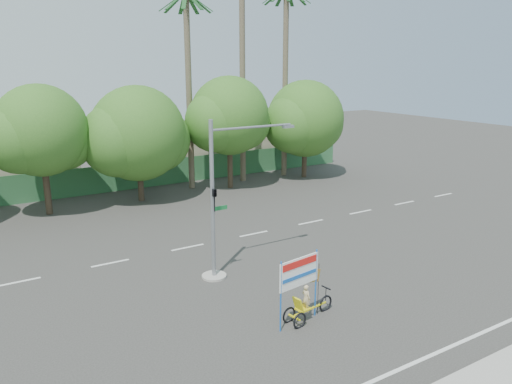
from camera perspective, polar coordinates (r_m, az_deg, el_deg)
ground at (r=20.76m, az=6.67°, el=-12.02°), size 120.00×120.00×0.00m
fence at (r=38.70m, az=-13.31°, el=1.88°), size 38.00×0.08×2.00m
building_right at (r=45.60m, az=-5.62°, el=5.12°), size 14.00×8.00×3.60m
tree_left at (r=33.05m, az=-23.44°, el=6.10°), size 6.66×5.60×8.07m
tree_center at (r=34.48m, az=-13.44°, el=6.21°), size 7.62×6.40×7.85m
tree_right at (r=37.15m, az=-3.12°, el=8.37°), size 6.90×5.80×8.36m
tree_far_right at (r=41.00m, az=5.60°, el=8.07°), size 7.38×6.20×7.94m
palm_tall at (r=39.26m, az=-1.58°, el=16.36°), size 3.73×3.79×17.45m
palm_mid at (r=41.39m, az=3.39°, el=14.77°), size 3.73×3.79×15.45m
palm_short at (r=37.19m, az=-7.76°, el=13.86°), size 3.73×3.79×14.45m
traffic_signal at (r=21.68m, az=-4.23°, el=-2.46°), size 4.72×1.10×7.00m
trike_billboard at (r=18.64m, az=5.48°, el=-11.51°), size 2.73×0.83×2.70m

